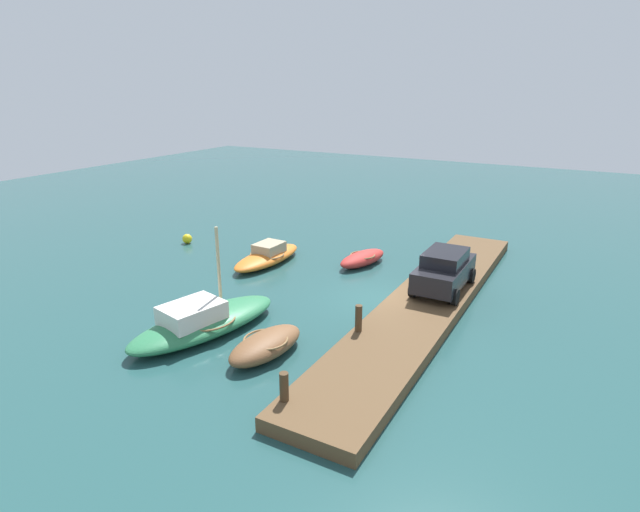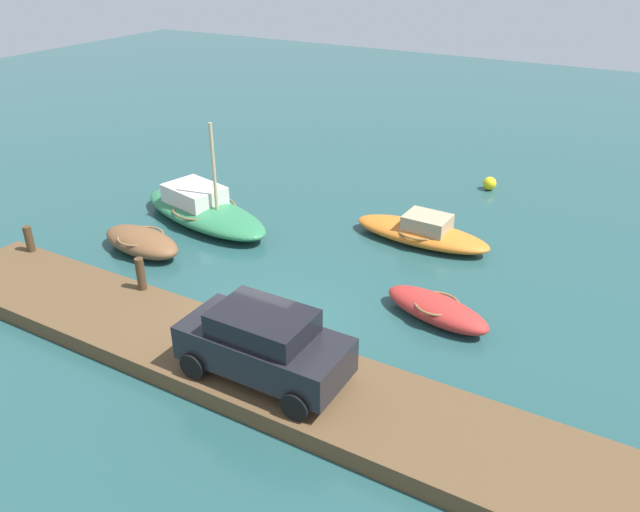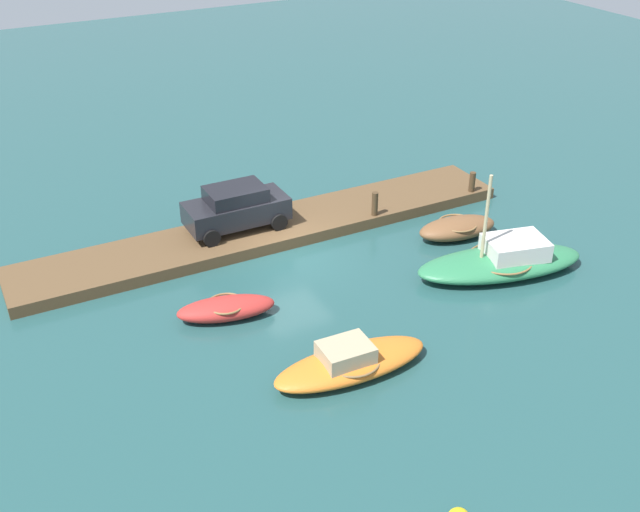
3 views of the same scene
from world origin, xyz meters
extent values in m
plane|color=#234C4C|center=(0.00, 0.00, 0.00)|extent=(84.00, 84.00, 0.00)
cube|color=brown|center=(0.00, -1.85, 0.22)|extent=(19.47, 2.87, 0.45)
ellipsoid|color=brown|center=(-6.29, 1.64, 0.38)|extent=(3.31, 1.79, 0.76)
torus|color=olive|center=(-6.29, 1.64, 0.59)|extent=(1.66, 1.66, 0.07)
ellipsoid|color=orange|center=(1.40, 6.91, 0.32)|extent=(4.83, 1.83, 0.63)
torus|color=olive|center=(1.40, 6.91, 0.49)|extent=(1.80, 1.80, 0.07)
cube|color=tan|center=(1.59, 6.91, 0.77)|extent=(1.50, 1.21, 0.52)
ellipsoid|color=#B72D28|center=(3.55, 2.62, 0.33)|extent=(3.33, 1.89, 0.67)
torus|color=olive|center=(3.55, 2.62, 0.52)|extent=(1.50, 1.50, 0.07)
ellipsoid|color=#2D7A4C|center=(-5.99, 4.53, 0.38)|extent=(6.46, 3.54, 0.77)
torus|color=olive|center=(-5.99, 4.53, 0.60)|extent=(2.73, 2.73, 0.07)
cube|color=silver|center=(-6.48, 4.64, 0.95)|extent=(2.37, 1.94, 0.67)
cylinder|color=#C6B284|center=(-5.26, 4.35, 2.22)|extent=(0.12, 0.12, 3.22)
cylinder|color=#47331E|center=(-8.72, -0.66, 0.87)|extent=(0.25, 0.25, 0.84)
cylinder|color=#47331E|center=(-3.99, -0.66, 0.93)|extent=(0.25, 0.25, 0.96)
cube|color=black|center=(1.19, -2.14, 1.19)|extent=(3.85, 1.71, 0.84)
cube|color=black|center=(1.19, -2.14, 1.87)|extent=(2.16, 1.50, 0.53)
cylinder|color=black|center=(2.54, -1.28, 0.77)|extent=(0.64, 0.22, 0.64)
cylinder|color=black|center=(2.54, -2.98, 0.77)|extent=(0.64, 0.22, 0.64)
cylinder|color=black|center=(-0.16, -1.29, 0.77)|extent=(0.64, 0.22, 0.64)
cylinder|color=black|center=(-0.15, -2.99, 0.77)|extent=(0.64, 0.22, 0.64)
sphere|color=yellow|center=(2.04, 12.86, 0.27)|extent=(0.54, 0.54, 0.54)
camera|label=1|loc=(-18.71, -7.32, 8.59)|focal=28.82mm
camera|label=2|loc=(7.89, -11.33, 9.43)|focal=34.97mm
camera|label=3|loc=(10.20, 21.71, 13.76)|focal=42.26mm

